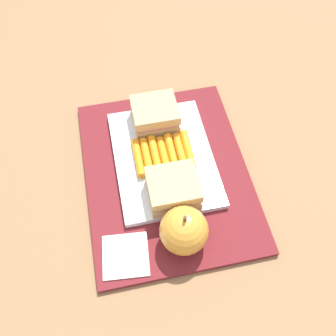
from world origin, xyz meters
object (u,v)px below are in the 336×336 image
sandwich_half_right (173,188)px  carrot_sticks_bundle (163,154)px  food_tray (164,158)px  paper_napkin (126,256)px  apple (181,231)px  sandwich_half_left (155,114)px

sandwich_half_right → carrot_sticks_bundle: sandwich_half_right is taller
food_tray → carrot_sticks_bundle: 0.01m
carrot_sticks_bundle → paper_napkin: carrot_sticks_bundle is taller
sandwich_half_right → apple: bearing=-2.8°
sandwich_half_left → sandwich_half_right: 0.16m
sandwich_half_right → paper_napkin: bearing=-48.3°
food_tray → apple: apple is taller
carrot_sticks_bundle → apple: bearing=-1.3°
food_tray → sandwich_half_left: sandwich_half_left is taller
food_tray → sandwich_half_right: (0.08, 0.00, 0.03)m
sandwich_half_left → paper_napkin: (0.24, -0.09, -0.03)m
paper_napkin → food_tray: bearing=150.1°
sandwich_half_left → food_tray: bearing=0.0°
sandwich_half_left → apple: bearing=-0.9°
food_tray → paper_napkin: 0.18m
carrot_sticks_bundle → paper_napkin: 0.19m
food_tray → sandwich_half_right: size_ratio=2.88×
sandwich_half_left → carrot_sticks_bundle: size_ratio=0.79×
carrot_sticks_bundle → apple: (0.15, -0.00, 0.02)m
sandwich_half_left → sandwich_half_right: size_ratio=1.00×
paper_napkin → sandwich_half_left: bearing=158.9°
sandwich_half_left → carrot_sticks_bundle: bearing=-0.2°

